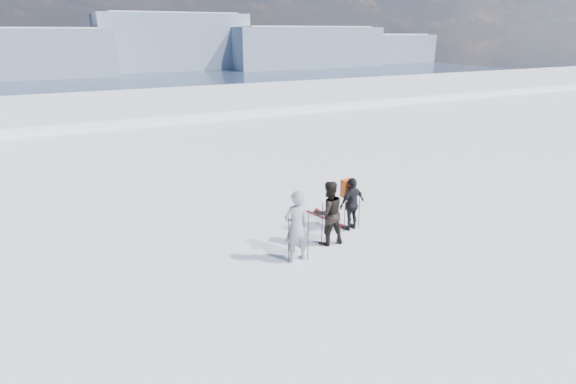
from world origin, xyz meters
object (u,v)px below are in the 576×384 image
object	(u,v)px
skier_pack	(352,204)
skis_loose	(327,218)
skier_dark	(328,213)
skier_grey	(296,227)

from	to	relation	value
skier_pack	skis_loose	xyz separation A→B (m)	(-0.22, 1.02, -0.80)
skier_dark	skis_loose	size ratio (longest dim) A/B	1.08
skier_grey	skier_dark	distance (m)	1.36
skier_grey	skier_pack	world-z (taller)	skier_grey
skier_dark	skier_pack	distance (m)	1.25
skis_loose	skier_grey	bearing A→B (deg)	-136.97
skier_dark	skier_pack	size ratio (longest dim) A/B	1.13
skier_dark	skier_pack	world-z (taller)	skier_dark
skier_grey	skier_pack	distance (m)	2.61
skier_dark	skis_loose	bearing A→B (deg)	-115.21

